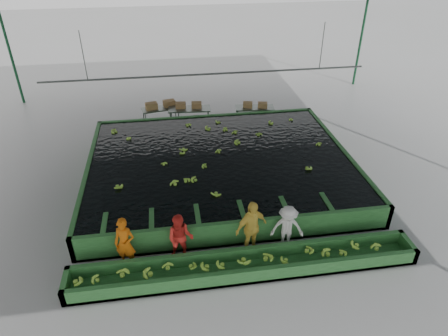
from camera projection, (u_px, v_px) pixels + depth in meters
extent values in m
plane|color=gray|center=(226.00, 199.00, 14.49)|extent=(80.00, 80.00, 0.00)
cube|color=gray|center=(227.00, 62.00, 11.87)|extent=(20.00, 22.00, 0.04)
cube|color=black|center=(220.00, 158.00, 15.31)|extent=(9.70, 7.70, 0.00)
cylinder|color=#59605B|center=(208.00, 74.00, 17.12)|extent=(0.08, 0.08, 14.00)
cylinder|color=#59605B|center=(83.00, 56.00, 15.94)|extent=(0.04, 0.04, 2.00)
cylinder|color=#59605B|center=(322.00, 46.00, 17.25)|extent=(0.04, 0.04, 2.00)
imported|color=#C7580B|center=(125.00, 243.00, 11.27)|extent=(0.70, 0.56, 1.65)
imported|color=red|center=(180.00, 238.00, 11.49)|extent=(0.88, 0.75, 1.59)
imported|color=yellow|center=(251.00, 228.00, 11.69)|extent=(1.16, 0.84, 1.83)
imported|color=beige|center=(287.00, 228.00, 11.92)|extent=(1.08, 0.74, 1.54)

